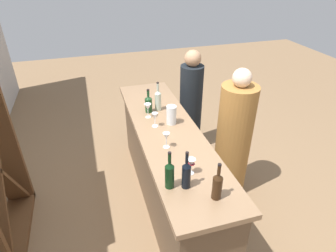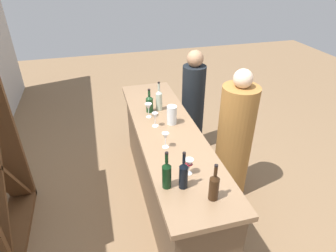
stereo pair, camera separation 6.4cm
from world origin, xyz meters
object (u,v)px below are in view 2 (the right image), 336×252
wine_bottle_second_right_olive_green (150,103)px  wine_bottle_center_dark_green (167,174)px  wine_bottle_second_left_near_black (183,174)px  wine_glass_far_left (148,107)px  person_left_guest (234,141)px  person_center_guest (193,105)px  wine_glass_near_left (189,164)px  wine_bottle_leftmost_amber_brown (214,186)px  water_pitcher (172,115)px  wine_bottle_rightmost_clear_pale (159,99)px  wine_glass_near_center (165,137)px  wine_glass_near_right (155,117)px

wine_bottle_second_right_olive_green → wine_bottle_center_dark_green: bearing=174.2°
wine_bottle_second_left_near_black → wine_glass_far_left: 1.14m
person_left_guest → person_center_guest: (1.00, 0.13, -0.02)m
wine_glass_near_left → person_left_guest: person_left_guest is taller
wine_bottle_leftmost_amber_brown → person_left_guest: person_left_guest is taller
water_pitcher → person_left_guest: bearing=-101.1°
wine_bottle_rightmost_clear_pale → wine_glass_near_left: wine_bottle_rightmost_clear_pale is taller
wine_bottle_center_dark_green → wine_bottle_rightmost_clear_pale: size_ratio=0.96×
wine_glass_near_left → person_center_guest: (1.68, -0.64, -0.38)m
wine_bottle_leftmost_amber_brown → person_center_guest: 2.10m
wine_bottle_center_dark_green → wine_bottle_leftmost_amber_brown: bearing=-125.0°
wine_bottle_rightmost_clear_pale → wine_glass_near_center: wine_bottle_rightmost_clear_pale is taller
wine_bottle_center_dark_green → wine_glass_near_center: bearing=-13.5°
wine_bottle_second_left_near_black → wine_bottle_second_right_olive_green: 1.26m
wine_glass_near_center → water_pitcher: (0.40, -0.17, -0.01)m
wine_glass_near_right → water_pitcher: size_ratio=0.78×
water_pitcher → wine_glass_far_left: bearing=46.0°
wine_bottle_second_right_olive_green → water_pitcher: wine_bottle_second_right_olive_green is taller
wine_bottle_second_right_olive_green → wine_glass_near_left: 1.13m
wine_bottle_leftmost_amber_brown → water_pitcher: (1.11, -0.00, -0.02)m
wine_bottle_second_left_near_black → wine_glass_near_left: 0.17m
wine_bottle_leftmost_amber_brown → person_left_guest: 1.25m
wine_bottle_leftmost_amber_brown → wine_bottle_rightmost_clear_pale: wine_bottle_rightmost_clear_pale is taller
wine_bottle_second_left_near_black → wine_glass_near_left: bearing=-33.5°
wine_glass_near_left → wine_glass_far_left: bearing=6.8°
wine_bottle_rightmost_clear_pale → wine_glass_far_left: size_ratio=2.08×
wine_bottle_second_left_near_black → wine_glass_near_left: wine_bottle_second_left_near_black is taller
person_center_guest → wine_glass_near_left: bearing=51.8°
wine_bottle_second_left_near_black → person_left_guest: (0.81, -0.86, -0.38)m
wine_glass_near_center → wine_glass_far_left: bearing=3.1°
person_center_guest → wine_glass_far_left: bearing=24.2°
wine_bottle_leftmost_amber_brown → wine_bottle_center_dark_green: (0.20, 0.29, 0.01)m
wine_bottle_center_dark_green → person_left_guest: 1.31m
wine_bottle_second_left_near_black → person_left_guest: bearing=-46.7°
wine_bottle_center_dark_green → water_pitcher: 0.96m
wine_bottle_second_right_olive_green → person_center_guest: size_ratio=0.19×
wine_bottle_second_right_olive_green → person_center_guest: bearing=-52.5°
wine_bottle_second_left_near_black → water_pitcher: wine_bottle_second_left_near_black is taller
water_pitcher → wine_glass_near_left: bearing=174.1°
wine_glass_near_left → wine_glass_near_right: 0.80m
wine_glass_near_center → water_pitcher: water_pitcher is taller
wine_bottle_center_dark_green → wine_bottle_second_right_olive_green: size_ratio=1.18×
wine_glass_near_right → wine_glass_far_left: size_ratio=0.96×
wine_bottle_second_left_near_black → wine_glass_near_center: (0.54, -0.00, -0.01)m
wine_glass_far_left → person_center_guest: person_center_guest is taller
wine_bottle_center_dark_green → wine_glass_near_right: size_ratio=2.08×
wine_glass_near_left → wine_glass_far_left: wine_glass_far_left is taller
wine_glass_near_center → person_center_guest: 1.51m
wine_glass_near_center → water_pitcher: 0.44m
water_pitcher → person_left_guest: person_left_guest is taller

